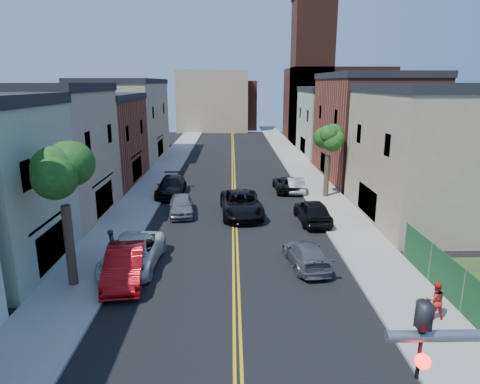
{
  "coord_description": "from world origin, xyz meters",
  "views": [
    {
      "loc": [
        -0.18,
        -4.74,
        9.6
      ],
      "look_at": [
        0.4,
        24.37,
        2.0
      ],
      "focal_mm": 31.38,
      "sensor_mm": 36.0,
      "label": 1
    }
  ],
  "objects": [
    {
      "name": "tree_right_far",
      "position": [
        7.92,
        30.01,
        5.76
      ],
      "size": [
        4.4,
        4.4,
        8.03
      ],
      "color": "#322819",
      "rests_on": "sidewalk_right"
    },
    {
      "name": "backdrop_center",
      "position": [
        0.0,
        86.0,
        5.0
      ],
      "size": [
        10.0,
        8.0,
        10.0
      ],
      "primitive_type": "cube",
      "color": "brown",
      "rests_on": "ground"
    },
    {
      "name": "pedestrian_right",
      "position": [
        8.15,
        10.63,
        0.95
      ],
      "size": [
        0.79,
        0.63,
        1.6
      ],
      "primitive_type": "imported",
      "rotation": [
        0.0,
        0.0,
        3.11
      ],
      "color": "red",
      "rests_on": "sidewalk_right"
    },
    {
      "name": "black_car_right",
      "position": [
        5.5,
        23.39,
        0.84
      ],
      "size": [
        2.25,
        5.01,
        1.67
      ],
      "primitive_type": "imported",
      "rotation": [
        0.0,
        0.0,
        3.2
      ],
      "color": "black",
      "rests_on": "ground"
    },
    {
      "name": "tree_left_mid",
      "position": [
        -7.88,
        14.01,
        6.58
      ],
      "size": [
        5.2,
        5.2,
        9.29
      ],
      "color": "#322819",
      "rests_on": "sidewalk_left"
    },
    {
      "name": "black_car_left",
      "position": [
        -5.5,
        31.03,
        0.82
      ],
      "size": [
        2.3,
        5.64,
        1.64
      ],
      "primitive_type": "imported",
      "rotation": [
        0.0,
        0.0,
        0.0
      ],
      "color": "black",
      "rests_on": "ground"
    },
    {
      "name": "church",
      "position": [
        16.33,
        67.07,
        7.24
      ],
      "size": [
        16.2,
        14.2,
        22.6
      ],
      "color": "#4C2319",
      "rests_on": "ground"
    },
    {
      "name": "pedestrian_left",
      "position": [
        -6.7,
        16.68,
        1.05
      ],
      "size": [
        0.56,
        0.73,
        1.79
      ],
      "primitive_type": "imported",
      "rotation": [
        0.0,
        0.0,
        1.79
      ],
      "color": "#25242C",
      "rests_on": "sidewalk_left"
    },
    {
      "name": "white_pickup",
      "position": [
        -5.48,
        16.07,
        0.8
      ],
      "size": [
        2.85,
        5.83,
        1.59
      ],
      "primitive_type": "imported",
      "rotation": [
        0.0,
        0.0,
        -0.04
      ],
      "color": "silver",
      "rests_on": "ground"
    },
    {
      "name": "curb_left",
      "position": [
        -6.15,
        40.0,
        0.07
      ],
      "size": [
        0.3,
        100.0,
        0.15
      ],
      "primitive_type": "cube",
      "color": "gray",
      "rests_on": "ground"
    },
    {
      "name": "curb_right",
      "position": [
        6.15,
        40.0,
        0.07
      ],
      "size": [
        0.3,
        100.0,
        0.15
      ],
      "primitive_type": "cube",
      "color": "gray",
      "rests_on": "ground"
    },
    {
      "name": "red_sedan",
      "position": [
        -5.5,
        14.59,
        0.85
      ],
      "size": [
        2.44,
        5.34,
        1.7
      ],
      "primitive_type": "imported",
      "rotation": [
        0.0,
        0.0,
        0.13
      ],
      "color": "#A90B0E",
      "rests_on": "ground"
    },
    {
      "name": "grey_car_right",
      "position": [
        3.8,
        16.13,
        0.65
      ],
      "size": [
        2.32,
        4.66,
        1.3
      ],
      "primitive_type": "imported",
      "rotation": [
        0.0,
        0.0,
        3.26
      ],
      "color": "#515459",
      "rests_on": "ground"
    },
    {
      "name": "bldg_left_tan_far",
      "position": [
        -14.0,
        50.0,
        4.75
      ],
      "size": [
        9.0,
        16.0,
        9.5
      ],
      "primitive_type": "cube",
      "color": "#998466",
      "rests_on": "ground"
    },
    {
      "name": "bldg_right_brick",
      "position": [
        14.0,
        38.0,
        5.0
      ],
      "size": [
        9.0,
        14.0,
        10.0
      ],
      "primitive_type": "cube",
      "color": "brown",
      "rests_on": "ground"
    },
    {
      "name": "bldg_left_brick",
      "position": [
        -14.0,
        36.0,
        4.0
      ],
      "size": [
        9.0,
        12.0,
        8.0
      ],
      "primitive_type": "cube",
      "color": "brown",
      "rests_on": "ground"
    },
    {
      "name": "bldg_left_tan_near",
      "position": [
        -14.0,
        25.0,
        4.5
      ],
      "size": [
        9.0,
        10.0,
        9.0
      ],
      "primitive_type": "cube",
      "color": "#998466",
      "rests_on": "ground"
    },
    {
      "name": "bldg_right_tan",
      "position": [
        14.0,
        24.0,
        4.5
      ],
      "size": [
        9.0,
        12.0,
        9.0
      ],
      "primitive_type": "cube",
      "color": "#998466",
      "rests_on": "ground"
    },
    {
      "name": "sidewalk_right",
      "position": [
        7.9,
        40.0,
        0.07
      ],
      "size": [
        3.2,
        100.0,
        0.15
      ],
      "primitive_type": "cube",
      "color": "gray",
      "rests_on": "ground"
    },
    {
      "name": "black_suv_lane",
      "position": [
        0.5,
        25.18,
        0.88
      ],
      "size": [
        3.35,
        6.49,
        1.75
      ],
      "primitive_type": "imported",
      "rotation": [
        0.0,
        0.0,
        0.07
      ],
      "color": "black",
      "rests_on": "ground"
    },
    {
      "name": "grey_car_left",
      "position": [
        -3.98,
        25.41,
        0.75
      ],
      "size": [
        2.28,
        4.58,
        1.5
      ],
      "primitive_type": "imported",
      "rotation": [
        0.0,
        0.0,
        0.12
      ],
      "color": "slate",
      "rests_on": "ground"
    },
    {
      "name": "dark_car_right_far",
      "position": [
        4.85,
        32.35,
        0.68
      ],
      "size": [
        2.37,
        4.94,
        1.36
      ],
      "primitive_type": "imported",
      "rotation": [
        0.0,
        0.0,
        3.17
      ],
      "color": "black",
      "rests_on": "ground"
    },
    {
      "name": "sidewalk_left",
      "position": [
        -7.9,
        40.0,
        0.07
      ],
      "size": [
        3.2,
        100.0,
        0.15
      ],
      "primitive_type": "cube",
      "color": "gray",
      "rests_on": "ground"
    },
    {
      "name": "silver_car_right",
      "position": [
        5.5,
        31.98,
        0.68
      ],
      "size": [
        1.55,
        4.18,
        1.36
      ],
      "primitive_type": "imported",
      "rotation": [
        0.0,
        0.0,
        3.12
      ],
      "color": "#A3A5AB",
      "rests_on": "ground"
    },
    {
      "name": "backdrop_left",
      "position": [
        -4.0,
        82.0,
        6.0
      ],
      "size": [
        14.0,
        8.0,
        12.0
      ],
      "primitive_type": "cube",
      "color": "#998466",
      "rests_on": "ground"
    },
    {
      "name": "bldg_right_palegrn",
      "position": [
        14.0,
        52.0,
        4.25
      ],
      "size": [
        9.0,
        12.0,
        8.5
      ],
      "primitive_type": "cube",
      "color": "gray",
      "rests_on": "ground"
    }
  ]
}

